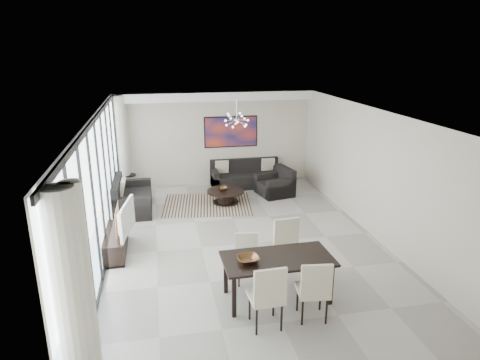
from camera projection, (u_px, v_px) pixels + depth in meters
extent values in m
cube|color=#A8A39B|center=(244.00, 243.00, 9.51)|extent=(6.00, 9.00, 0.02)
cube|color=white|center=(245.00, 114.00, 8.64)|extent=(6.00, 9.00, 0.02)
cube|color=beige|center=(215.00, 139.00, 13.28)|extent=(6.00, 0.02, 2.90)
cube|color=beige|center=(325.00, 299.00, 4.88)|extent=(6.00, 0.02, 2.90)
cube|color=beige|center=(374.00, 174.00, 9.63)|extent=(0.02, 9.00, 2.90)
cube|color=silver|center=(99.00, 191.00, 8.52)|extent=(0.01, 8.95, 2.85)
cube|color=black|center=(94.00, 121.00, 8.11)|extent=(0.04, 8.95, 0.10)
cube|color=black|center=(107.00, 255.00, 8.96)|extent=(0.04, 8.95, 0.06)
cube|color=black|center=(62.00, 304.00, 4.79)|extent=(0.04, 0.05, 2.88)
cube|color=black|center=(76.00, 262.00, 5.73)|extent=(0.04, 0.05, 2.88)
cube|color=black|center=(87.00, 231.00, 6.66)|extent=(0.04, 0.05, 2.88)
cube|color=black|center=(95.00, 209.00, 7.60)|extent=(0.04, 0.05, 2.88)
cube|color=black|center=(101.00, 191.00, 8.53)|extent=(0.04, 0.05, 2.88)
cube|color=black|center=(106.00, 176.00, 9.47)|extent=(0.04, 0.05, 2.88)
cube|color=black|center=(110.00, 164.00, 10.40)|extent=(0.04, 0.05, 2.88)
cube|color=black|center=(113.00, 155.00, 11.34)|extent=(0.04, 0.05, 2.88)
cube|color=black|center=(116.00, 146.00, 12.27)|extent=(0.04, 0.05, 2.88)
cylinder|color=beige|center=(72.00, 310.00, 4.68)|extent=(0.36, 0.36, 2.85)
cylinder|color=beige|center=(121.00, 145.00, 12.44)|extent=(0.36, 0.36, 2.85)
cube|color=white|center=(215.00, 96.00, 12.70)|extent=(5.98, 0.40, 0.26)
cube|color=red|center=(231.00, 132.00, 13.29)|extent=(1.68, 0.04, 0.98)
cylinder|color=silver|center=(236.00, 110.00, 11.12)|extent=(0.02, 0.02, 0.55)
sphere|color=silver|center=(236.00, 120.00, 11.20)|extent=(0.12, 0.12, 0.12)
cube|color=black|center=(207.00, 204.00, 11.85)|extent=(2.59, 2.11, 0.01)
cylinder|color=black|center=(226.00, 191.00, 11.90)|extent=(1.04, 1.04, 0.04)
cylinder|color=black|center=(226.00, 197.00, 11.96)|extent=(0.46, 0.46, 0.32)
cylinder|color=black|center=(226.00, 202.00, 12.00)|extent=(0.73, 0.73, 0.03)
imported|color=brown|center=(223.00, 189.00, 11.91)|extent=(0.27, 0.27, 0.08)
cube|color=black|center=(247.00, 180.00, 13.38)|extent=(2.18, 0.89, 0.40)
cube|color=black|center=(244.00, 165.00, 13.60)|extent=(2.18, 0.18, 0.40)
cube|color=black|center=(215.00, 179.00, 13.17)|extent=(0.18, 0.89, 0.58)
cube|color=black|center=(277.00, 175.00, 13.54)|extent=(0.18, 0.89, 0.58)
cube|color=black|center=(133.00, 202.00, 11.40)|extent=(0.97, 1.72, 0.43)
cube|color=black|center=(117.00, 188.00, 11.20)|extent=(0.19, 1.72, 0.43)
cube|color=black|center=(132.00, 209.00, 10.66)|extent=(0.97, 0.19, 0.62)
cube|color=black|center=(134.00, 190.00, 12.09)|extent=(0.97, 0.19, 0.62)
cube|color=black|center=(275.00, 188.00, 12.60)|extent=(1.08, 1.12, 0.40)
cube|color=black|center=(286.00, 174.00, 12.61)|extent=(0.38, 0.96, 0.40)
cube|color=black|center=(269.00, 182.00, 12.90)|extent=(0.91, 0.37, 0.58)
cube|color=black|center=(281.00, 189.00, 12.23)|extent=(0.91, 0.37, 0.58)
cylinder|color=black|center=(129.00, 175.00, 12.75)|extent=(0.39, 0.39, 0.04)
cylinder|color=black|center=(130.00, 184.00, 12.83)|extent=(0.06, 0.06, 0.49)
cylinder|color=black|center=(131.00, 191.00, 12.90)|extent=(0.28, 0.28, 0.03)
cube|color=black|center=(116.00, 242.00, 9.06)|extent=(0.41, 1.47, 0.46)
imported|color=gray|center=(121.00, 218.00, 8.87)|extent=(0.34, 1.16, 0.66)
cube|color=black|center=(278.00, 259.00, 7.25)|extent=(1.89, 0.97, 0.04)
cube|color=black|center=(234.00, 296.00, 6.86)|extent=(0.07, 0.07, 0.74)
cube|color=black|center=(226.00, 274.00, 7.54)|extent=(0.07, 0.07, 0.74)
cube|color=black|center=(331.00, 285.00, 7.20)|extent=(0.07, 0.07, 0.74)
cube|color=black|center=(315.00, 264.00, 7.88)|extent=(0.07, 0.07, 0.74)
cube|color=beige|center=(266.00, 297.00, 6.60)|extent=(0.53, 0.53, 0.07)
cube|color=beige|center=(270.00, 288.00, 6.31)|extent=(0.51, 0.08, 0.62)
cylinder|color=black|center=(250.00, 306.00, 6.82)|extent=(0.04, 0.04, 0.48)
cylinder|color=black|center=(282.00, 317.00, 6.55)|extent=(0.04, 0.04, 0.48)
cube|color=beige|center=(312.00, 291.00, 6.81)|extent=(0.55, 0.55, 0.06)
cube|color=beige|center=(317.00, 282.00, 6.52)|extent=(0.49, 0.11, 0.60)
cylinder|color=black|center=(297.00, 299.00, 7.05)|extent=(0.04, 0.04, 0.46)
cylinder|color=black|center=(326.00, 311.00, 6.72)|extent=(0.04, 0.04, 0.46)
cube|color=beige|center=(247.00, 262.00, 7.87)|extent=(0.47, 0.47, 0.05)
cube|color=beige|center=(247.00, 245.00, 7.97)|extent=(0.42, 0.10, 0.51)
cylinder|color=black|center=(257.00, 277.00, 7.79)|extent=(0.04, 0.04, 0.39)
cylinder|color=black|center=(238.00, 268.00, 8.08)|extent=(0.04, 0.04, 0.39)
cube|color=beige|center=(290.00, 252.00, 8.05)|extent=(0.54, 0.54, 0.07)
cube|color=beige|center=(286.00, 233.00, 8.17)|extent=(0.51, 0.09, 0.61)
cylinder|color=black|center=(303.00, 268.00, 8.00)|extent=(0.04, 0.04, 0.47)
cylinder|color=black|center=(276.00, 261.00, 8.26)|extent=(0.04, 0.04, 0.47)
imported|color=brown|center=(248.00, 259.00, 7.10)|extent=(0.39, 0.39, 0.09)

